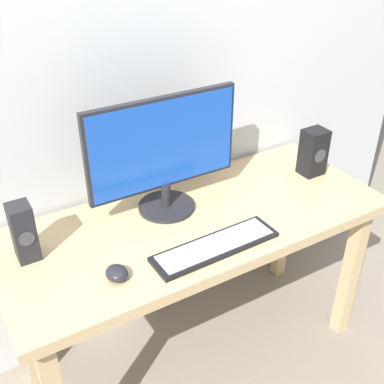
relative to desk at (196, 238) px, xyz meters
The scene contains 7 objects.
ground_plane 0.64m from the desk, ahead, with size 6.00×6.00×0.00m, color gray.
desk is the anchor object (origin of this frame).
monitor 0.36m from the desk, 117.57° to the left, with size 0.59×0.22×0.45m.
keyboard_primary 0.22m from the desk, 101.48° to the right, with size 0.46×0.14×0.02m.
mouse 0.43m from the desk, 157.82° to the right, with size 0.07×0.08×0.04m, color #232328.
speaker_right 0.63m from the desk, ahead, with size 0.10×0.09×0.20m.
speaker_left 0.64m from the desk, behind, with size 0.07×0.09×0.20m.
Camera 1 is at (-0.77, -1.26, 1.76)m, focal length 44.91 mm.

